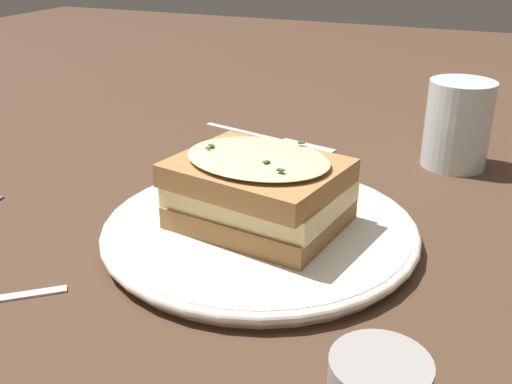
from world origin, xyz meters
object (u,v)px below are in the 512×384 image
at_px(dinner_plate, 256,229).
at_px(sandwich, 256,189).
at_px(water_glass, 458,124).
at_px(fork, 281,140).

xyz_separation_m(dinner_plate, sandwich, (-0.00, -0.00, 0.04)).
relative_size(water_glass, fork, 0.50).
relative_size(sandwich, water_glass, 1.59).
distance_m(water_glass, fork, 0.21).
xyz_separation_m(water_glass, fork, (-0.00, 0.20, -0.05)).
xyz_separation_m(dinner_plate, fork, (0.24, 0.07, -0.01)).
bearing_deg(dinner_plate, water_glass, -29.27).
relative_size(dinner_plate, water_glass, 2.81).
xyz_separation_m(sandwich, fork, (0.24, 0.07, -0.04)).
bearing_deg(fork, dinner_plate, 29.07).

